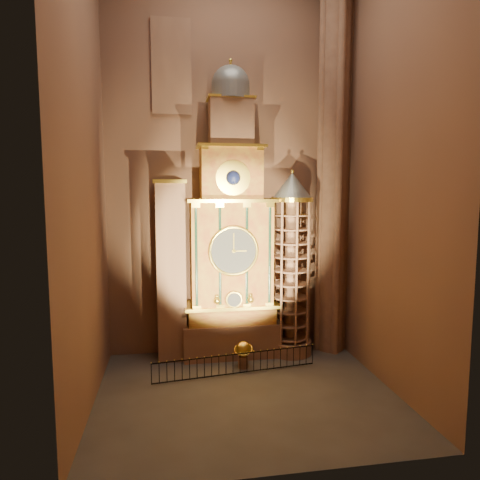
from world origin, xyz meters
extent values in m
plane|color=#383330|center=(0.00, 0.00, 0.00)|extent=(14.00, 14.00, 0.00)
plane|color=#835D46|center=(0.00, 6.00, 11.00)|extent=(22.00, 0.00, 22.00)
plane|color=#835D46|center=(-7.00, 0.00, 11.00)|extent=(0.00, 22.00, 22.00)
plane|color=#835D46|center=(7.00, 0.00, 11.00)|extent=(0.00, 22.00, 22.00)
cube|color=#8C634C|center=(0.00, 5.00, 1.00)|extent=(5.60, 2.20, 2.00)
cube|color=maroon|center=(0.00, 5.00, 2.50)|extent=(5.00, 2.00, 1.00)
cube|color=yellow|center=(0.00, 4.95, 3.05)|extent=(5.40, 2.30, 0.18)
cube|color=maroon|center=(0.00, 5.00, 6.00)|extent=(4.60, 2.00, 6.00)
cylinder|color=black|center=(-2.05, 4.14, 6.00)|extent=(0.32, 0.32, 5.60)
cylinder|color=black|center=(-0.75, 4.14, 6.00)|extent=(0.32, 0.32, 5.60)
cylinder|color=black|center=(0.75, 4.14, 6.00)|extent=(0.32, 0.32, 5.60)
cylinder|color=black|center=(2.05, 4.14, 6.00)|extent=(0.32, 0.32, 5.60)
cube|color=yellow|center=(0.00, 4.95, 9.05)|extent=(5.00, 2.25, 0.18)
cylinder|color=#2D3033|center=(0.00, 3.99, 6.30)|extent=(2.60, 0.12, 2.60)
torus|color=yellow|center=(0.00, 3.94, 6.30)|extent=(2.80, 0.16, 2.80)
cylinder|color=yellow|center=(0.00, 3.84, 3.60)|extent=(0.90, 0.10, 0.90)
sphere|color=yellow|center=(-0.95, 3.89, 3.55)|extent=(0.36, 0.36, 0.36)
sphere|color=yellow|center=(0.95, 3.89, 3.55)|extent=(0.36, 0.36, 0.36)
cube|color=maroon|center=(0.00, 5.00, 10.50)|extent=(3.40, 1.80, 3.00)
sphere|color=#0D1F45|center=(0.00, 4.09, 10.30)|extent=(0.80, 0.80, 0.80)
cube|color=yellow|center=(0.00, 4.95, 12.05)|extent=(3.80, 2.00, 0.15)
cube|color=#8C634C|center=(0.00, 5.00, 13.30)|extent=(2.40, 1.60, 2.60)
sphere|color=slate|center=(0.00, 5.00, 15.40)|extent=(2.10, 2.10, 2.10)
cylinder|color=yellow|center=(0.00, 5.00, 16.30)|extent=(0.14, 0.14, 0.80)
cube|color=#8C634C|center=(-3.40, 5.00, 5.00)|extent=(1.60, 1.40, 10.00)
cube|color=yellow|center=(-3.40, 4.58, 3.00)|extent=(1.35, 0.10, 2.10)
cube|color=#4E1914|center=(-3.40, 4.52, 3.00)|extent=(1.05, 0.04, 1.75)
cube|color=yellow|center=(-3.40, 4.58, 5.60)|extent=(1.35, 0.10, 2.10)
cube|color=#4E1914|center=(-3.40, 4.52, 5.60)|extent=(1.05, 0.04, 1.75)
cube|color=yellow|center=(-3.40, 4.58, 8.20)|extent=(1.35, 0.10, 2.10)
cube|color=#4E1914|center=(-3.40, 4.52, 8.20)|extent=(1.05, 0.04, 1.75)
cube|color=yellow|center=(-3.40, 5.00, 10.10)|extent=(1.80, 1.60, 0.20)
cylinder|color=#8C634C|center=(3.50, 4.70, 0.40)|extent=(2.50, 2.50, 0.80)
cylinder|color=#8C634C|center=(3.50, 4.70, 4.90)|extent=(0.70, 0.70, 8.20)
cylinder|color=yellow|center=(3.50, 4.70, 9.10)|extent=(2.40, 2.40, 0.25)
cone|color=slate|center=(3.50, 4.70, 9.90)|extent=(2.30, 2.30, 1.50)
sphere|color=yellow|center=(3.50, 4.70, 10.70)|extent=(0.20, 0.20, 0.20)
cylinder|color=#8C634C|center=(6.10, 5.00, 11.00)|extent=(1.60, 1.60, 22.00)
cylinder|color=#8C634C|center=(6.90, 5.00, 11.00)|extent=(0.44, 0.44, 22.00)
cylinder|color=#8C634C|center=(5.30, 5.00, 11.00)|extent=(0.44, 0.44, 22.00)
cylinder|color=#8C634C|center=(6.10, 5.80, 11.00)|extent=(0.44, 0.44, 22.00)
cylinder|color=#8C634C|center=(6.10, 4.20, 11.00)|extent=(0.44, 0.44, 22.00)
cube|color=navy|center=(-3.20, 5.94, 16.50)|extent=(2.00, 0.10, 5.00)
cube|color=#8C634C|center=(-3.20, 5.88, 16.50)|extent=(2.20, 0.06, 5.20)
cylinder|color=#8C634C|center=(0.37, 2.98, 0.32)|extent=(0.55, 0.55, 0.64)
sphere|color=gold|center=(0.37, 2.98, 1.05)|extent=(0.82, 0.82, 0.82)
torus|color=gold|center=(0.37, 2.98, 1.05)|extent=(1.27, 1.23, 0.44)
cube|color=black|center=(-0.13, 2.15, 1.12)|extent=(8.70, 1.22, 0.05)
cube|color=black|center=(-0.13, 2.15, 0.10)|extent=(8.70, 1.22, 0.05)
camera|label=1|loc=(-3.48, -19.07, 9.49)|focal=32.00mm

